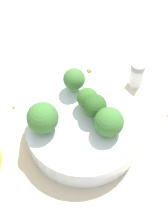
% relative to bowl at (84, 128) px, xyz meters
% --- Properties ---
extents(ground_plane, '(3.00, 3.00, 0.00)m').
position_rel_bowl_xyz_m(ground_plane, '(0.00, 0.00, -0.03)').
color(ground_plane, beige).
extents(bowl, '(0.22, 0.22, 0.05)m').
position_rel_bowl_xyz_m(bowl, '(0.00, 0.00, 0.00)').
color(bowl, silver).
rests_on(bowl, ground_plane).
extents(broccoli_floret_0, '(0.05, 0.05, 0.05)m').
position_rel_bowl_xyz_m(broccoli_floret_0, '(-0.05, 0.00, 0.05)').
color(broccoli_floret_0, '#84AD66').
rests_on(broccoli_floret_0, bowl).
extents(broccoli_floret_1, '(0.04, 0.04, 0.05)m').
position_rel_bowl_xyz_m(broccoli_floret_1, '(-0.01, -0.02, 0.06)').
color(broccoli_floret_1, '#84AD66').
rests_on(broccoli_floret_1, bowl).
extents(broccoli_floret_2, '(0.04, 0.04, 0.05)m').
position_rel_bowl_xyz_m(broccoli_floret_2, '(0.05, -0.06, 0.06)').
color(broccoli_floret_2, '#8EB770').
rests_on(broccoli_floret_2, bowl).
extents(broccoli_floret_3, '(0.06, 0.06, 0.06)m').
position_rel_bowl_xyz_m(broccoli_floret_3, '(0.06, 0.04, 0.06)').
color(broccoli_floret_3, '#7A9E5B').
rests_on(broccoli_floret_3, bowl).
extents(broccoli_floret_4, '(0.04, 0.04, 0.05)m').
position_rel_bowl_xyz_m(broccoli_floret_4, '(0.01, -0.03, 0.05)').
color(broccoli_floret_4, '#8EB770').
rests_on(broccoli_floret_4, bowl).
extents(pepper_shaker, '(0.03, 0.03, 0.06)m').
position_rel_bowl_xyz_m(pepper_shaker, '(-0.05, -0.17, 0.01)').
color(pepper_shaker, silver).
rests_on(pepper_shaker, ground_plane).
extents(almond_crumb_0, '(0.01, 0.01, 0.01)m').
position_rel_bowl_xyz_m(almond_crumb_0, '(0.02, -0.12, -0.02)').
color(almond_crumb_0, '#AD7F4C').
rests_on(almond_crumb_0, ground_plane).
extents(almond_crumb_1, '(0.01, 0.01, 0.01)m').
position_rel_bowl_xyz_m(almond_crumb_1, '(0.06, -0.16, -0.02)').
color(almond_crumb_1, olive).
rests_on(almond_crumb_1, ground_plane).
extents(almond_crumb_3, '(0.01, 0.01, 0.01)m').
position_rel_bowl_xyz_m(almond_crumb_3, '(0.17, 0.00, -0.02)').
color(almond_crumb_3, '#AD7F4C').
rests_on(almond_crumb_3, ground_plane).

